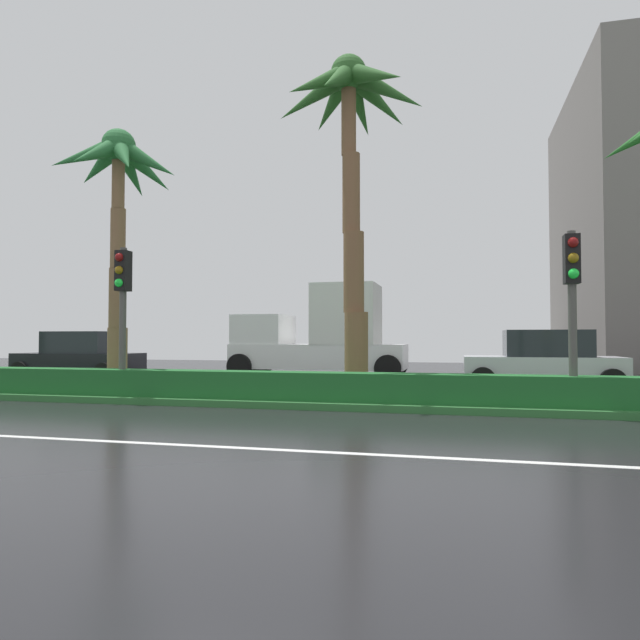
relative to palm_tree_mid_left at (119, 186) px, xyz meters
The scene contains 11 objects.
ground_plane 8.94m from the palm_tree_mid_left, ahead, with size 90.00×42.00×0.10m, color black.
near_lane_divider_stripe 10.82m from the palm_tree_mid_left, 42.06° to the right, with size 81.00×0.14×0.01m, color white.
median_strip 8.83m from the palm_tree_mid_left, ahead, with size 85.50×4.00×0.15m, color #2D6B33.
median_hedge 8.74m from the palm_tree_mid_left, 13.10° to the right, with size 76.50×0.70×0.60m.
palm_tree_mid_left is the anchor object (origin of this frame).
palm_tree_centre_left 6.47m from the palm_tree_mid_left, ahead, with size 3.92×3.88×8.39m.
traffic_signal_median_left 3.69m from the palm_tree_mid_left, 52.83° to the right, with size 0.28×0.43×3.48m.
traffic_signal_median_right 11.63m from the palm_tree_mid_left, ahead, with size 0.28×0.43×3.42m.
car_in_traffic_leading 7.35m from the palm_tree_mid_left, 136.38° to the left, with size 4.30×2.02×1.72m.
box_truck_lead 9.00m from the palm_tree_mid_left, 60.36° to the left, with size 6.40×2.64×3.46m.
car_in_traffic_second 12.86m from the palm_tree_mid_left, 18.86° to the left, with size 4.30×2.02×1.72m.
Camera 1 is at (2.06, -5.12, 1.48)m, focal length 31.45 mm.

